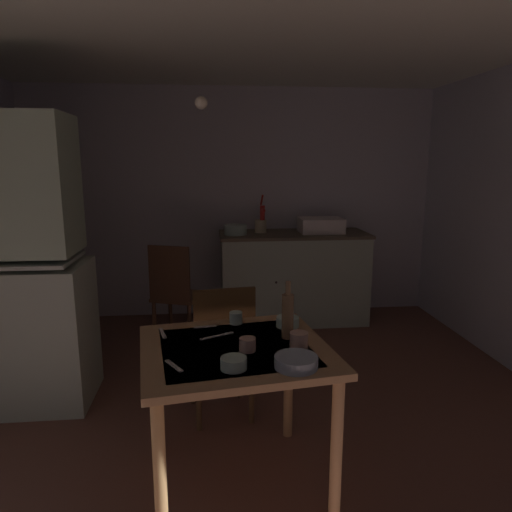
{
  "coord_description": "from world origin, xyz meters",
  "views": [
    {
      "loc": [
        -0.26,
        -3.21,
        1.67
      ],
      "look_at": [
        0.06,
        -0.02,
        1.01
      ],
      "focal_mm": 32.56,
      "sensor_mm": 36.0,
      "label": 1
    }
  ],
  "objects": [
    {
      "name": "ground_plane",
      "position": [
        0.0,
        0.0,
        0.0
      ],
      "size": [
        5.3,
        5.3,
        0.0
      ],
      "primitive_type": "plane",
      "color": "brown"
    },
    {
      "name": "wall_back",
      "position": [
        0.0,
        1.83,
        1.21
      ],
      "size": [
        4.4,
        0.1,
        2.42
      ],
      "primitive_type": "cube",
      "color": "silver",
      "rests_on": "ground"
    },
    {
      "name": "ceiling_slab",
      "position": [
        0.0,
        0.0,
        2.47
      ],
      "size": [
        4.4,
        3.66,
        0.1
      ],
      "primitive_type": "cube",
      "color": "silver"
    },
    {
      "name": "hutch_cabinet",
      "position": [
        -1.62,
        -0.04,
        0.92
      ],
      "size": [
        1.02,
        0.59,
        1.97
      ],
      "color": "#ABBBA7",
      "rests_on": "ground"
    },
    {
      "name": "counter_cabinet",
      "position": [
        0.6,
        1.46,
        0.47
      ],
      "size": [
        1.52,
        0.64,
        0.94
      ],
      "color": "#ABBBA7",
      "rests_on": "ground"
    },
    {
      "name": "sink_basin",
      "position": [
        0.89,
        1.46,
        1.02
      ],
      "size": [
        0.44,
        0.34,
        0.15
      ],
      "color": "silver",
      "rests_on": "counter_cabinet"
    },
    {
      "name": "hand_pump",
      "position": [
        0.28,
        1.5,
        1.11
      ],
      "size": [
        0.05,
        0.27,
        0.39
      ],
      "color": "#B21E19",
      "rests_on": "counter_cabinet"
    },
    {
      "name": "mixing_bowl_counter",
      "position": [
        -0.0,
        1.41,
        0.99
      ],
      "size": [
        0.23,
        0.23,
        0.1
      ],
      "primitive_type": "cylinder",
      "color": "#ADD1C1",
      "rests_on": "counter_cabinet"
    },
    {
      "name": "stoneware_crock",
      "position": [
        0.27,
        1.52,
        1.01
      ],
      "size": [
        0.12,
        0.12,
        0.13
      ],
      "primitive_type": "cylinder",
      "color": "beige",
      "rests_on": "counter_cabinet"
    },
    {
      "name": "dining_table",
      "position": [
        -0.15,
        -1.05,
        0.65
      ],
      "size": [
        1.02,
        0.96,
        0.77
      ],
      "color": "tan",
      "rests_on": "ground"
    },
    {
      "name": "chair_far_side",
      "position": [
        -0.2,
        -0.4,
        0.49
      ],
      "size": [
        0.45,
        0.45,
        0.92
      ],
      "color": "#4F3720",
      "rests_on": "ground"
    },
    {
      "name": "chair_by_counter",
      "position": [
        -0.58,
        0.88,
        0.5
      ],
      "size": [
        0.51,
        0.51,
        0.95
      ],
      "color": "brown",
      "rests_on": "ground"
    },
    {
      "name": "serving_bowl_wide",
      "position": [
        -0.17,
        -1.3,
        0.79
      ],
      "size": [
        0.12,
        0.12,
        0.05
      ],
      "primitive_type": "cylinder",
      "color": "#ADD1C1",
      "rests_on": "dining_table"
    },
    {
      "name": "soup_bowl_small",
      "position": [
        0.11,
        -1.31,
        0.79
      ],
      "size": [
        0.19,
        0.19,
        0.05
      ],
      "primitive_type": "cylinder",
      "color": "#9EB2C6",
      "rests_on": "dining_table"
    },
    {
      "name": "sauce_dish",
      "position": [
        0.16,
        -0.79,
        0.79
      ],
      "size": [
        0.13,
        0.13,
        0.05
      ],
      "primitive_type": "cylinder",
      "color": "#ADD1C1",
      "rests_on": "dining_table"
    },
    {
      "name": "mug_tall",
      "position": [
        -0.12,
        -0.72,
        0.8
      ],
      "size": [
        0.07,
        0.07,
        0.07
      ],
      "primitive_type": "cylinder",
      "color": "#ADD1C1",
      "rests_on": "dining_table"
    },
    {
      "name": "teacup_mint",
      "position": [
        -0.09,
        -1.11,
        0.8
      ],
      "size": [
        0.08,
        0.08,
        0.06
      ],
      "primitive_type": "cylinder",
      "color": "tan",
      "rests_on": "dining_table"
    },
    {
      "name": "mug_dark",
      "position": [
        0.16,
        -1.11,
        0.81
      ],
      "size": [
        0.09,
        0.09,
        0.09
      ],
      "primitive_type": "cylinder",
      "color": "tan",
      "rests_on": "dining_table"
    },
    {
      "name": "glass_bottle",
      "position": [
        0.13,
        -0.96,
        0.89
      ],
      "size": [
        0.06,
        0.06,
        0.3
      ],
      "color": "olive",
      "rests_on": "dining_table"
    },
    {
      "name": "table_knife",
      "position": [
        -0.23,
        -0.9,
        0.77
      ],
      "size": [
        0.18,
        0.1,
        0.0
      ],
      "primitive_type": "cube",
      "rotation": [
        0.0,
        0.0,
        3.6
      ],
      "color": "silver",
      "rests_on": "dining_table"
    },
    {
      "name": "teaspoon_near_bowl",
      "position": [
        -0.52,
        -0.84,
        0.77
      ],
      "size": [
        0.06,
        0.15,
        0.0
      ],
      "primitive_type": "cube",
      "rotation": [
        0.0,
        0.0,
        4.96
      ],
      "color": "beige",
      "rests_on": "dining_table"
    },
    {
      "name": "teaspoon_by_cup",
      "position": [
        -0.3,
        -0.76,
        0.77
      ],
      "size": [
        0.12,
        0.04,
        0.0
      ],
      "primitive_type": "cube",
      "rotation": [
        0.0,
        0.0,
        0.16
      ],
      "color": "beige",
      "rests_on": "dining_table"
    },
    {
      "name": "serving_spoon",
      "position": [
        -0.43,
        -1.25,
        0.77
      ],
      "size": [
        0.09,
        0.13,
        0.0
      ],
      "primitive_type": "cube",
      "rotation": [
        0.0,
        0.0,
        2.11
      ],
      "color": "beige",
      "rests_on": "dining_table"
    },
    {
      "name": "pendant_bulb",
      "position": [
        -0.3,
        -0.17,
        2.02
      ],
      "size": [
        0.08,
        0.08,
        0.08
      ],
      "primitive_type": "sphere",
      "color": "#F9EFCC"
    }
  ]
}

